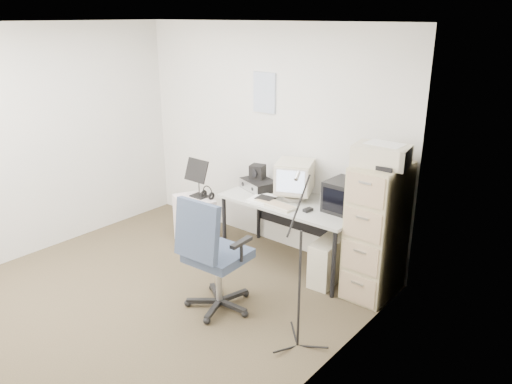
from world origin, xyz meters
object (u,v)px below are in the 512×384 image
Objects in this scene: desk at (292,233)px; side_cart at (195,221)px; filing_cabinet at (377,231)px; office_chair at (218,253)px.

desk reaches higher than side_cart.
desk is (-0.95, -0.03, -0.29)m from filing_cabinet.
side_cart is at bearing -165.45° from desk.
filing_cabinet reaches higher than side_cart.
office_chair is 1.43m from side_cart.
filing_cabinet is at bearing 1.81° from desk.
side_cart is (-1.17, -0.30, -0.08)m from desk.
filing_cabinet is 1.50m from office_chair.
office_chair is (-0.02, -1.11, 0.18)m from desk.
office_chair is at bearing -90.99° from desk.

